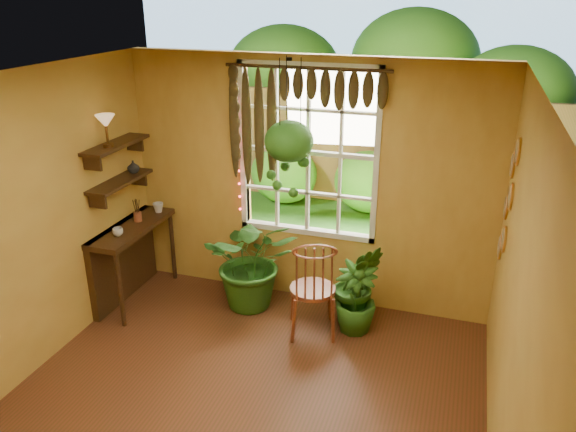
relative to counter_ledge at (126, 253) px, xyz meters
name	(u,v)px	position (x,y,z in m)	size (l,w,h in m)	color
floor	(227,429)	(1.91, -1.60, -0.55)	(4.50, 4.50, 0.00)	#5D2B1A
ceiling	(209,92)	(1.91, -1.60, 2.15)	(4.50, 4.50, 0.00)	white
wall_back	(307,185)	(1.91, 0.65, 0.80)	(4.00, 4.00, 0.00)	gold
wall_right	(517,331)	(3.91, -1.60, 0.80)	(4.50, 4.50, 0.00)	gold
window	(308,152)	(1.91, 0.68, 1.15)	(1.52, 0.10, 1.86)	white
valance_vine	(297,99)	(1.82, 0.56, 1.73)	(1.70, 0.12, 1.10)	#3B2610
string_lights	(238,144)	(1.15, 0.59, 1.20)	(0.03, 0.03, 1.54)	#FF2633
wall_plates	(508,202)	(3.89, 0.19, 1.00)	(0.04, 0.32, 1.10)	beige
counter_ledge	(126,253)	(0.00, 0.00, 0.00)	(0.40, 1.20, 0.90)	#3B2610
shelf_lower	(120,181)	(0.03, 0.00, 0.85)	(0.25, 0.90, 0.04)	#3B2610
shelf_upper	(116,145)	(0.03, 0.00, 1.25)	(0.25, 0.90, 0.04)	#3B2610
backyard	(392,110)	(2.15, 5.27, 0.73)	(14.00, 10.00, 12.00)	#275F1B
windsor_chair	(313,302)	(2.19, -0.06, -0.19)	(0.59, 0.61, 1.25)	brown
potted_plant_left	(253,261)	(1.41, 0.27, 0.00)	(0.99, 0.86, 1.10)	#1A4F15
potted_plant_mid	(358,284)	(2.58, 0.27, -0.09)	(0.51, 0.41, 0.92)	#1A4F15
potted_plant_right	(355,297)	(2.59, 0.13, -0.17)	(0.43, 0.43, 0.77)	#1A4F15
hanging_basket	(289,144)	(1.79, 0.39, 1.31)	(0.50, 0.50, 1.37)	black
cup_a	(118,232)	(0.13, -0.28, 0.39)	(0.11, 0.11, 0.09)	silver
cup_b	(158,208)	(0.19, 0.44, 0.40)	(0.12, 0.12, 0.11)	beige
brush_jar	(137,210)	(0.11, 0.14, 0.47)	(0.09, 0.09, 0.32)	brown
shelf_vase	(133,167)	(0.04, 0.26, 0.94)	(0.13, 0.13, 0.14)	#B2AD99
tiffany_lamp	(106,123)	(0.05, -0.15, 1.51)	(0.20, 0.20, 0.33)	#583819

